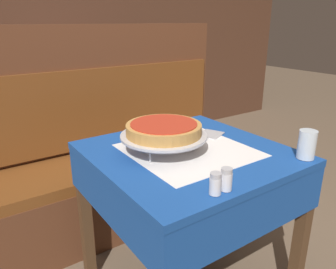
% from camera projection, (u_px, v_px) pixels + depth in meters
% --- Properties ---
extents(dining_table_front, '(0.77, 0.77, 0.74)m').
position_uv_depth(dining_table_front, '(188.00, 176.00, 1.41)').
color(dining_table_front, '#194799').
rests_on(dining_table_front, ground_plane).
extents(dining_table_rear, '(0.67, 0.67, 0.73)m').
position_uv_depth(dining_table_rear, '(77.00, 100.00, 2.75)').
color(dining_table_rear, red).
rests_on(dining_table_rear, ground_plane).
extents(booth_bench, '(1.73, 0.49, 1.23)m').
position_uv_depth(booth_bench, '(114.00, 169.00, 2.09)').
color(booth_bench, brown).
rests_on(booth_bench, ground_plane).
extents(back_wall_panel, '(6.00, 0.04, 2.40)m').
position_uv_depth(back_wall_panel, '(41.00, 26.00, 2.83)').
color(back_wall_panel, '#4C2D1E').
rests_on(back_wall_panel, ground_plane).
extents(pizza_pan_stand, '(0.35, 0.35, 0.08)m').
position_uv_depth(pizza_pan_stand, '(164.00, 137.00, 1.33)').
color(pizza_pan_stand, '#ADADB2').
rests_on(pizza_pan_stand, dining_table_front).
extents(deep_dish_pizza, '(0.31, 0.31, 0.05)m').
position_uv_depth(deep_dish_pizza, '(164.00, 129.00, 1.32)').
color(deep_dish_pizza, '#C68E47').
rests_on(deep_dish_pizza, pizza_pan_stand).
extents(pizza_server, '(0.28, 0.17, 0.01)m').
position_uv_depth(pizza_server, '(205.00, 138.00, 1.49)').
color(pizza_server, '#BCBCC1').
rests_on(pizza_server, dining_table_front).
extents(water_glass_near, '(0.07, 0.07, 0.11)m').
position_uv_depth(water_glass_near, '(307.00, 144.00, 1.27)').
color(water_glass_near, silver).
rests_on(water_glass_near, dining_table_front).
extents(salt_shaker, '(0.04, 0.04, 0.07)m').
position_uv_depth(salt_shaker, '(215.00, 184.00, 1.01)').
color(salt_shaker, silver).
rests_on(salt_shaker, dining_table_front).
extents(pepper_shaker, '(0.04, 0.04, 0.08)m').
position_uv_depth(pepper_shaker, '(226.00, 179.00, 1.03)').
color(pepper_shaker, silver).
rests_on(pepper_shaker, dining_table_front).
extents(condiment_caddy, '(0.11, 0.11, 0.17)m').
position_uv_depth(condiment_caddy, '(80.00, 80.00, 2.70)').
color(condiment_caddy, black).
rests_on(condiment_caddy, dining_table_rear).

